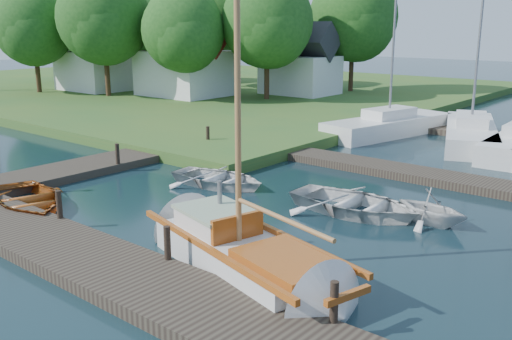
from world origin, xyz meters
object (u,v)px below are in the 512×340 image
Objects in this scene: tender_d at (432,205)px; tree_2 at (184,29)px; marina_boat_1 at (471,132)px; house_c at (300,66)px; tree_0 at (34,25)px; mooring_post_2 at (167,243)px; tree_5 at (140,26)px; mooring_post_3 at (334,302)px; sailboat at (248,259)px; house_b at (97,61)px; tender_a at (218,176)px; marina_boat_0 at (389,124)px; tender_c at (355,200)px; tree_1 at (104,17)px; mooring_post_5 at (208,135)px; mooring_post_4 at (117,154)px; tree_4 at (221,14)px; tree_7 at (354,16)px; mooring_post_1 at (59,204)px; tree_6 at (61,23)px; dinghy at (28,196)px; tree_3 at (267,21)px; house_a at (185,61)px.

tender_d is 0.28× the size of tree_2.
marina_boat_1 is 17.54m from house_c.
tender_d is at bearing -12.96° from tree_0.
tree_5 is at bearing 141.51° from mooring_post_2.
mooring_post_3 is 0.10× the size of tree_2.
tree_5 reaches higher than tender_d.
house_b is at bearing 164.73° from sailboat.
mooring_post_2 reaches higher than tender_a.
tender_c is at bearing -144.80° from marina_boat_0.
mooring_post_5 is at bearing -22.53° from tree_1.
tender_d is 0.27× the size of tree_5.
tree_4 reaches higher than mooring_post_4.
tree_5 is 18.99m from tree_7.
marina_boat_0 is 1.02× the size of marina_boat_1.
marina_boat_1 reaches higher than mooring_post_1.
tree_1 is (-21.00, 17.05, 5.39)m from mooring_post_1.
tree_7 is (-9.00, 31.05, 5.50)m from mooring_post_1.
tree_6 is at bearing 135.00° from tree_0.
marina_boat_0 is at bearing 101.82° from mooring_post_2.
mooring_post_4 is at bearing 36.71° from dinghy.
tree_7 is (-16.87, 24.03, 5.63)m from tender_d.
marina_boat_0 is 1.83× the size of house_b.
marina_boat_1 is at bearing 58.87° from mooring_post_4.
mooring_post_5 is 12.63m from marina_boat_1.
house_b is at bearing 78.63° from tender_d.
tree_7 reaches higher than tender_a.
mooring_post_5 is 0.37× the size of tender_d.
marina_boat_0 reaches higher than house_c.
mooring_post_3 is 39.34m from tree_4.
mooring_post_2 is 0.10× the size of tree_2.
mooring_post_1 is at bearing -51.34° from mooring_post_4.
tree_0 is (-32.98, 13.93, 5.19)m from sailboat.
tree_3 reaches higher than tree_0.
tree_7 is (-5.00, 21.05, 5.50)m from mooring_post_5.
marina_boat_0 is (-3.90, 18.62, -0.13)m from mooring_post_2.
tree_5 reaches higher than house_b.
house_b is at bearing -126.71° from tree_4.
mooring_post_1 is 24.67m from tree_2.
house_a is (-13.00, 16.00, 2.26)m from mooring_post_4.
marina_boat_1 is at bearing 7.55° from tree_0.
mooring_post_3 is 0.08× the size of marina_boat_1.
tree_4 is (-26.87, 20.03, 5.80)m from tender_d.
tree_2 is (-11.00, 9.05, 4.55)m from mooring_post_5.
mooring_post_4 is 12.05m from tender_d.
house_a is at bearing 153.86° from sailboat.
tree_7 reaches higher than mooring_post_1.
tree_2 is (-12.66, 18.71, 4.85)m from dinghy.
house_b is 0.70× the size of tree_0.
tree_6 is 0.90× the size of tree_7.
tree_7 is at bearing 106.16° from mooring_post_1.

